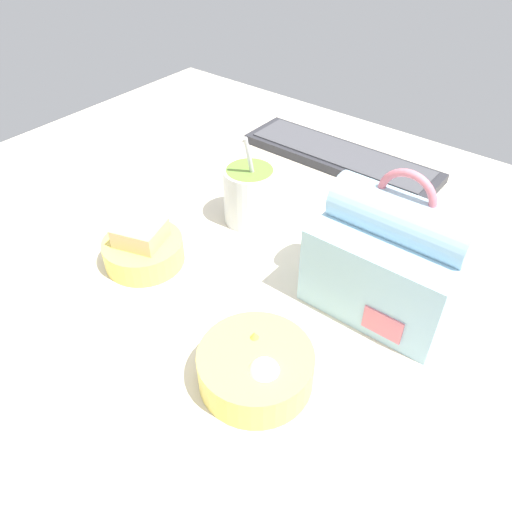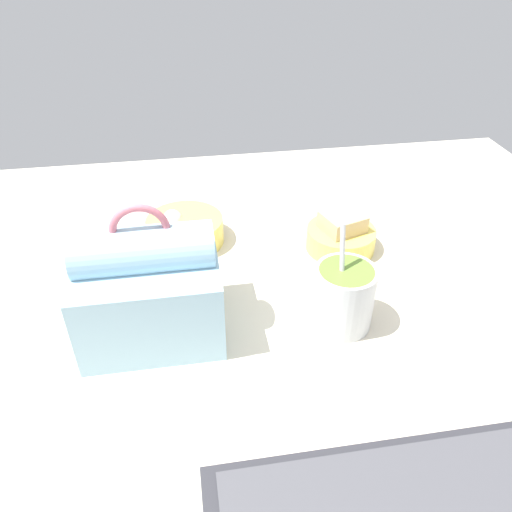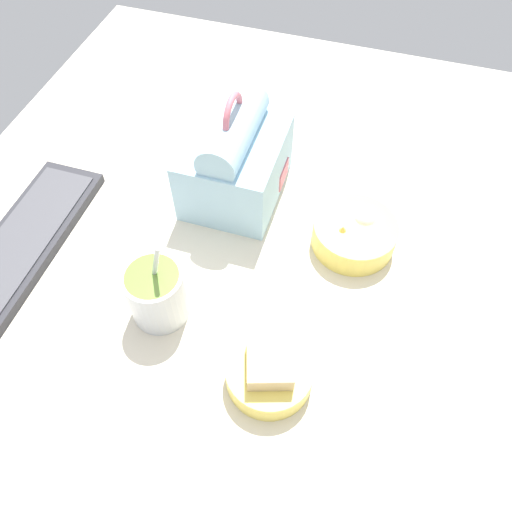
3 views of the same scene
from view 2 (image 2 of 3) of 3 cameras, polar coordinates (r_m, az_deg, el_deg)
desk_surface at (r=80.05cm, az=1.16°, el=-5.14°), size 140.00×110.00×2.00cm
keyboard at (r=59.14cm, az=16.27°, el=-24.57°), size 40.87×11.56×2.10cm
lunch_bag at (r=70.41cm, az=-12.12°, el=-3.61°), size 19.31×15.96×20.81cm
soup_cup at (r=72.54cm, az=9.97°, el=-4.52°), size 8.78×8.78×16.24cm
bento_bowl_sandwich at (r=89.99cm, az=9.68°, el=2.28°), size 12.24×12.24×7.00cm
bento_bowl_snacks at (r=91.50cm, az=-8.09°, el=3.01°), size 13.88×13.88×6.09cm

